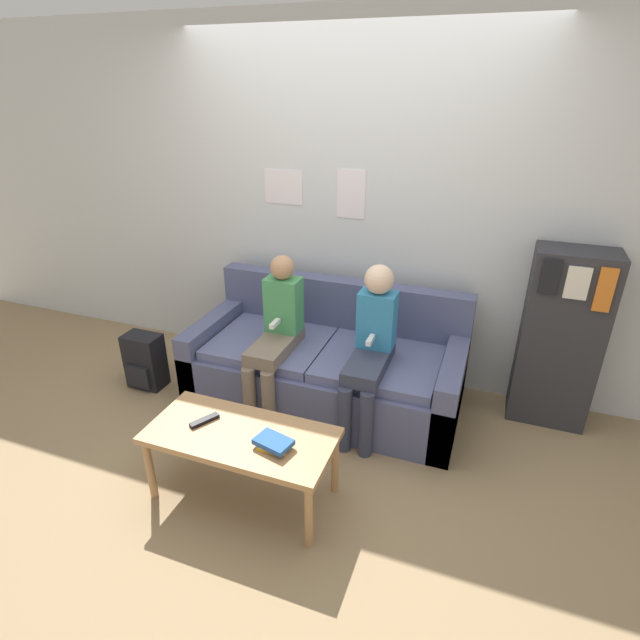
{
  "coord_description": "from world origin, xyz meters",
  "views": [
    {
      "loc": [
        1.04,
        -2.39,
        2.15
      ],
      "look_at": [
        0.0,
        0.42,
        0.71
      ],
      "focal_mm": 28.0,
      "sensor_mm": 36.0,
      "label": 1
    }
  ],
  "objects_px": {
    "tv_remote": "(204,420)",
    "bookshelf": "(560,339)",
    "person_left": "(276,331)",
    "coffee_table": "(241,440)",
    "couch": "(327,366)",
    "backpack": "(145,361)",
    "person_right": "(371,344)"
  },
  "relations": [
    {
      "from": "couch",
      "to": "backpack",
      "type": "relative_size",
      "value": 4.45
    },
    {
      "from": "tv_remote",
      "to": "backpack",
      "type": "distance_m",
      "value": 1.27
    },
    {
      "from": "person_right",
      "to": "tv_remote",
      "type": "height_order",
      "value": "person_right"
    },
    {
      "from": "couch",
      "to": "bookshelf",
      "type": "bearing_deg",
      "value": 12.23
    },
    {
      "from": "person_right",
      "to": "tv_remote",
      "type": "relative_size",
      "value": 6.67
    },
    {
      "from": "tv_remote",
      "to": "bookshelf",
      "type": "xyz_separation_m",
      "value": [
        1.87,
        1.38,
        0.17
      ]
    },
    {
      "from": "person_right",
      "to": "bookshelf",
      "type": "height_order",
      "value": "bookshelf"
    },
    {
      "from": "tv_remote",
      "to": "bookshelf",
      "type": "distance_m",
      "value": 2.33
    },
    {
      "from": "couch",
      "to": "backpack",
      "type": "distance_m",
      "value": 1.4
    },
    {
      "from": "person_left",
      "to": "backpack",
      "type": "xyz_separation_m",
      "value": [
        -1.07,
        -0.12,
        -0.4
      ]
    },
    {
      "from": "tv_remote",
      "to": "backpack",
      "type": "xyz_separation_m",
      "value": [
        -1.02,
        0.73,
        -0.23
      ]
    },
    {
      "from": "couch",
      "to": "person_left",
      "type": "height_order",
      "value": "person_left"
    },
    {
      "from": "coffee_table",
      "to": "tv_remote",
      "type": "distance_m",
      "value": 0.24
    },
    {
      "from": "bookshelf",
      "to": "backpack",
      "type": "relative_size",
      "value": 2.83
    },
    {
      "from": "tv_remote",
      "to": "backpack",
      "type": "height_order",
      "value": "tv_remote"
    },
    {
      "from": "person_right",
      "to": "tv_remote",
      "type": "distance_m",
      "value": 1.14
    },
    {
      "from": "tv_remote",
      "to": "bookshelf",
      "type": "bearing_deg",
      "value": 65.91
    },
    {
      "from": "couch",
      "to": "backpack",
      "type": "bearing_deg",
      "value": -166.66
    },
    {
      "from": "coffee_table",
      "to": "couch",
      "type": "bearing_deg",
      "value": 83.93
    },
    {
      "from": "person_left",
      "to": "tv_remote",
      "type": "height_order",
      "value": "person_left"
    },
    {
      "from": "coffee_table",
      "to": "person_right",
      "type": "relative_size",
      "value": 0.92
    },
    {
      "from": "person_left",
      "to": "person_right",
      "type": "bearing_deg",
      "value": 0.55
    },
    {
      "from": "coffee_table",
      "to": "bookshelf",
      "type": "relative_size",
      "value": 0.84
    },
    {
      "from": "coffee_table",
      "to": "person_right",
      "type": "xyz_separation_m",
      "value": [
        0.49,
        0.88,
        0.25
      ]
    },
    {
      "from": "tv_remote",
      "to": "bookshelf",
      "type": "relative_size",
      "value": 0.14
    },
    {
      "from": "coffee_table",
      "to": "bookshelf",
      "type": "xyz_separation_m",
      "value": [
        1.63,
        1.4,
        0.23
      ]
    },
    {
      "from": "person_left",
      "to": "tv_remote",
      "type": "distance_m",
      "value": 0.87
    },
    {
      "from": "person_left",
      "to": "person_right",
      "type": "height_order",
      "value": "person_right"
    },
    {
      "from": "coffee_table",
      "to": "person_left",
      "type": "xyz_separation_m",
      "value": [
        -0.18,
        0.87,
        0.23
      ]
    },
    {
      "from": "backpack",
      "to": "person_right",
      "type": "bearing_deg",
      "value": 4.17
    },
    {
      "from": "couch",
      "to": "person_left",
      "type": "distance_m",
      "value": 0.49
    },
    {
      "from": "person_right",
      "to": "bookshelf",
      "type": "distance_m",
      "value": 1.26
    }
  ]
}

